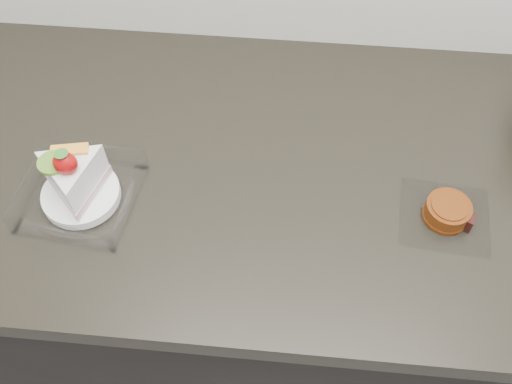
# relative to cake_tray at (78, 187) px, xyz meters

# --- Properties ---
(counter) EXTENTS (2.04, 0.64, 0.90)m
(counter) POSITION_rel_cake_tray_xyz_m (0.41, 0.10, -0.48)
(counter) COLOR black
(counter) RESTS_ON ground
(cake_tray) EXTENTS (0.18, 0.18, 0.13)m
(cake_tray) POSITION_rel_cake_tray_xyz_m (0.00, 0.00, 0.00)
(cake_tray) COLOR white
(cake_tray) RESTS_ON counter
(mooncake_wrap) EXTENTS (0.15, 0.14, 0.03)m
(mooncake_wrap) POSITION_rel_cake_tray_xyz_m (0.57, 0.02, -0.02)
(mooncake_wrap) COLOR white
(mooncake_wrap) RESTS_ON counter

